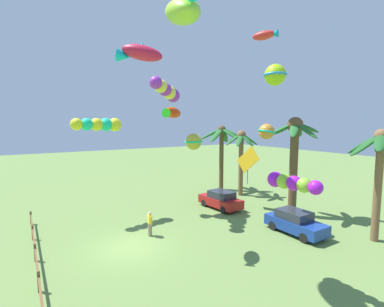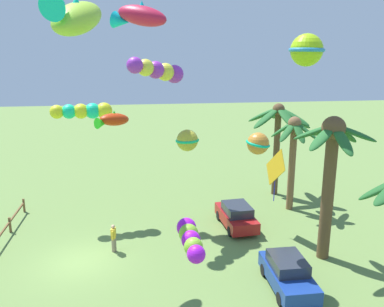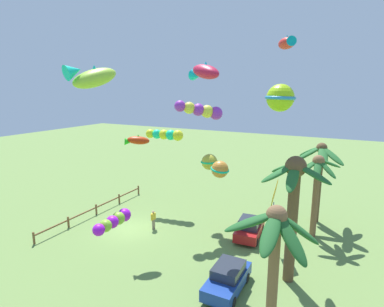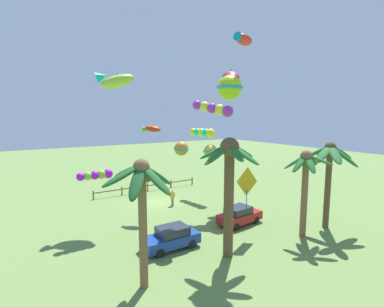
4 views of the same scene
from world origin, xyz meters
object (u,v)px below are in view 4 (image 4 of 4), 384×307
object	(u,v)px
palm_tree_2	(142,192)
kite_fish_8	(243,39)
kite_fish_5	(230,78)
kite_ball_1	(181,148)
kite_diamond_6	(247,182)
kite_tube_3	(214,109)
kite_fish_9	(152,129)
spectator_0	(172,197)
palm_tree_3	(330,162)
palm_tree_0	(229,173)
palm_tree_1	(306,174)
kite_fish_0	(115,80)
parked_car_1	(239,215)
kite_ball_2	(230,87)
kite_tube_7	(96,175)
parked_car_0	(171,238)
kite_ball_4	(211,152)
kite_tube_10	(203,133)

from	to	relation	value
palm_tree_2	kite_fish_8	distance (m)	12.03
kite_fish_5	kite_ball_1	bearing A→B (deg)	30.79
kite_diamond_6	kite_tube_3	bearing A→B (deg)	-105.62
kite_fish_9	palm_tree_2	bearing A→B (deg)	63.06
spectator_0	kite_fish_8	world-z (taller)	kite_fish_8
palm_tree_3	kite_fish_5	bearing A→B (deg)	-78.66
palm_tree_0	spectator_0	xyz separation A→B (m)	(-1.99, -11.20, -4.67)
palm_tree_2	palm_tree_3	size ratio (longest dim) A/B	0.99
kite_ball_1	spectator_0	bearing A→B (deg)	-113.32
palm_tree_1	kite_fish_0	xyz separation A→B (m)	(10.01, -12.31, 7.32)
parked_car_1	kite_fish_9	world-z (taller)	kite_fish_9
kite_ball_1	kite_fish_8	world-z (taller)	kite_fish_8
palm_tree_0	kite_fish_8	distance (m)	8.87
palm_tree_1	palm_tree_0	bearing A→B (deg)	-5.03
kite_ball_2	kite_diamond_6	bearing A→B (deg)	-167.38
palm_tree_0	parked_car_1	size ratio (longest dim) A/B	1.90
palm_tree_0	kite_tube_7	world-z (taller)	palm_tree_0
palm_tree_3	kite_tube_3	xyz separation A→B (m)	(4.72, -8.95, 4.26)
parked_car_0	kite_fish_0	distance (m)	14.34
kite_ball_4	kite_tube_10	world-z (taller)	kite_tube_10
palm_tree_2	kite_fish_9	xyz separation A→B (m)	(-5.60, -11.02, 2.61)
kite_ball_4	kite_fish_8	distance (m)	10.03
spectator_0	parked_car_1	bearing A→B (deg)	107.18
kite_fish_5	kite_tube_10	world-z (taller)	kite_fish_5
parked_car_0	kite_fish_8	xyz separation A→B (m)	(-4.68, 1.61, 13.25)
parked_car_0	kite_fish_8	size ratio (longest dim) A/B	1.83
palm_tree_2	kite_fish_0	bearing A→B (deg)	-102.53
kite_fish_0	kite_tube_3	bearing A→B (deg)	158.49
kite_diamond_6	kite_tube_10	size ratio (longest dim) A/B	0.87
kite_fish_9	kite_tube_10	size ratio (longest dim) A/B	0.47
palm_tree_0	kite_ball_1	distance (m)	4.45
kite_fish_8	kite_fish_5	bearing A→B (deg)	-125.08
palm_tree_0	palm_tree_3	distance (m)	9.79
kite_fish_8	kite_tube_7	bearing A→B (deg)	-38.79
parked_car_1	kite_ball_1	distance (m)	7.96
parked_car_0	kite_tube_3	bearing A→B (deg)	-144.24
spectator_0	kite_tube_10	size ratio (longest dim) A/B	0.43
parked_car_1	kite_diamond_6	bearing A→B (deg)	61.06
kite_ball_1	palm_tree_1	bearing A→B (deg)	148.54
kite_fish_0	kite_diamond_6	xyz separation A→B (m)	(-6.48, 9.93, -7.94)
parked_car_1	spectator_0	distance (m)	7.78
kite_ball_2	kite_fish_5	distance (m)	10.78
palm_tree_1	kite_fish_9	distance (m)	13.73
kite_tube_7	kite_diamond_6	bearing A→B (deg)	146.66
kite_fish_5	kite_diamond_6	distance (m)	12.43
kite_ball_1	kite_tube_3	bearing A→B (deg)	-144.97
kite_fish_0	kite_tube_3	world-z (taller)	kite_fish_0
palm_tree_1	kite_fish_0	distance (m)	17.47
palm_tree_1	kite_ball_4	size ratio (longest dim) A/B	3.54
palm_tree_2	kite_tube_10	size ratio (longest dim) A/B	1.84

